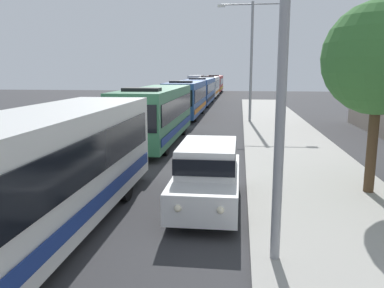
{
  "coord_description": "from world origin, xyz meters",
  "views": [
    {
      "loc": [
        3.3,
        1.28,
        4.01
      ],
      "look_at": [
        1.68,
        14.64,
        1.49
      ],
      "focal_mm": 36.74,
      "sensor_mm": 36.0,
      "label": 1
    }
  ],
  "objects": [
    {
      "name": "box_truck_oncoming",
      "position": [
        -4.6,
        71.11,
        1.7
      ],
      "size": [
        2.35,
        7.21,
        3.15
      ],
      "color": "navy",
      "rests_on": "ground_plane"
    },
    {
      "name": "bus_lead",
      "position": [
        -1.3,
        9.6,
        1.69
      ],
      "size": [
        2.58,
        11.32,
        3.21
      ],
      "color": "silver",
      "rests_on": "ground_plane"
    },
    {
      "name": "streetlamp_near",
      "position": [
        4.1,
        9.1,
        5.03
      ],
      "size": [
        6.4,
        0.28,
        7.86
      ],
      "color": "gray",
      "rests_on": "sidewalk"
    },
    {
      "name": "streetlamp_mid",
      "position": [
        4.1,
        31.84,
        5.47
      ],
      "size": [
        5.18,
        0.28,
        8.86
      ],
      "color": "gray",
      "rests_on": "sidewalk"
    },
    {
      "name": "bus_fourth_in_line",
      "position": [
        -1.3,
        47.74,
        1.69
      ],
      "size": [
        2.58,
        12.31,
        3.21
      ],
      "color": "#284C8C",
      "rests_on": "ground_plane"
    },
    {
      "name": "roadside_tree",
      "position": [
        7.5,
        14.11,
        4.36
      ],
      "size": [
        3.48,
        3.48,
        5.97
      ],
      "color": "#4C3823",
      "rests_on": "sidewalk"
    },
    {
      "name": "white_suv",
      "position": [
        2.4,
        12.54,
        1.03
      ],
      "size": [
        1.86,
        4.97,
        1.9
      ],
      "color": "white",
      "rests_on": "ground_plane"
    },
    {
      "name": "bus_rear",
      "position": [
        -1.3,
        61.06,
        1.69
      ],
      "size": [
        2.58,
        10.92,
        3.21
      ],
      "color": "silver",
      "rests_on": "ground_plane"
    },
    {
      "name": "bus_middle",
      "position": [
        -1.3,
        35.14,
        1.69
      ],
      "size": [
        2.58,
        10.47,
        3.21
      ],
      "color": "#284C8C",
      "rests_on": "ground_plane"
    },
    {
      "name": "bus_second_in_line",
      "position": [
        -1.3,
        22.64,
        1.69
      ],
      "size": [
        2.58,
        10.58,
        3.21
      ],
      "color": "#33724C",
      "rests_on": "ground_plane"
    },
    {
      "name": "bus_tail_end",
      "position": [
        -1.3,
        74.21,
        1.69
      ],
      "size": [
        2.58,
        11.86,
        3.21
      ],
      "color": "maroon",
      "rests_on": "ground_plane"
    }
  ]
}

